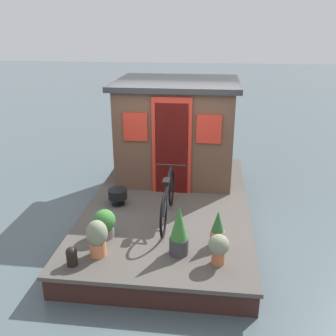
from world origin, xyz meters
name	(u,v)px	position (x,y,z in m)	size (l,w,h in m)	color
ground_plane	(169,220)	(0.00, 0.00, 0.00)	(60.00, 60.00, 0.00)	#4C5B60
houseboat_deck	(169,210)	(0.00, 0.00, 0.20)	(4.83, 2.80, 0.39)	#4C4742
houseboat_cabin	(177,129)	(1.30, 0.00, 1.38)	(2.06, 2.40, 1.96)	brown
bicycle	(168,198)	(-0.68, -0.05, 0.76)	(1.72, 0.50, 0.78)	black
potted_plant_geranium	(105,223)	(-1.35, 0.81, 0.62)	(0.33, 0.33, 0.43)	slate
potted_plant_basil	(179,231)	(-1.67, -0.32, 0.74)	(0.27, 0.27, 0.74)	#38383D
potted_plant_thyme	(218,230)	(-1.41, -0.85, 0.65)	(0.20, 0.20, 0.55)	#C6754C
potted_plant_fern	(219,247)	(-1.84, -0.86, 0.64)	(0.28, 0.28, 0.43)	#B2603D
potted_plant_succulent	(97,237)	(-1.84, 0.77, 0.67)	(0.29, 0.29, 0.53)	#C6754C
charcoal_grill	(118,195)	(-0.27, 0.88, 0.58)	(0.33, 0.33, 0.28)	black
mooring_bollard	(72,256)	(-2.10, 1.05, 0.53)	(0.15, 0.15, 0.27)	black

